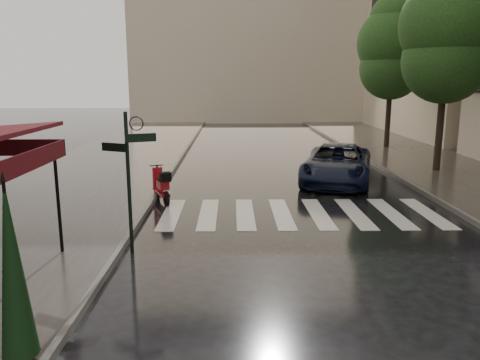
{
  "coord_description": "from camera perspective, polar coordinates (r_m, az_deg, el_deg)",
  "views": [
    {
      "loc": [
        1.02,
        -6.88,
        3.72
      ],
      "look_at": [
        1.22,
        4.07,
        1.4
      ],
      "focal_mm": 35.0,
      "sensor_mm": 36.0,
      "label": 1
    }
  ],
  "objects": [
    {
      "name": "ground",
      "position": [
        7.89,
        -8.71,
        -16.33
      ],
      "size": [
        120.0,
        120.0,
        0.0
      ],
      "primitive_type": "plane",
      "color": "black",
      "rests_on": "ground"
    },
    {
      "name": "sidewalk_near",
      "position": [
        20.01,
        -17.04,
        0.89
      ],
      "size": [
        6.0,
        60.0,
        0.12
      ],
      "primitive_type": "cube",
      "color": "#38332D",
      "rests_on": "ground"
    },
    {
      "name": "sidewalk_far",
      "position": [
        21.33,
        24.62,
        0.98
      ],
      "size": [
        5.5,
        60.0,
        0.12
      ],
      "primitive_type": "cube",
      "color": "#38332D",
      "rests_on": "ground"
    },
    {
      "name": "curb_near",
      "position": [
        19.39,
        -8.34,
        1.0
      ],
      "size": [
        0.12,
        60.0,
        0.16
      ],
      "primitive_type": "cube",
      "color": "#595651",
      "rests_on": "ground"
    },
    {
      "name": "curb_far",
      "position": [
        20.28,
        17.47,
        1.05
      ],
      "size": [
        0.12,
        60.0,
        0.16
      ],
      "primitive_type": "cube",
      "color": "#595651",
      "rests_on": "ground"
    },
    {
      "name": "crosswalk",
      "position": [
        13.55,
        7.31,
        -4.05
      ],
      "size": [
        7.85,
        3.2,
        0.01
      ],
      "color": "silver",
      "rests_on": "ground"
    },
    {
      "name": "signpost",
      "position": [
        10.3,
        -13.44,
        1.06
      ],
      "size": [
        1.17,
        0.29,
        3.1
      ],
      "color": "black",
      "rests_on": "ground"
    },
    {
      "name": "backdrop_building",
      "position": [
        45.36,
        1.57,
        19.92
      ],
      "size": [
        22.0,
        6.0,
        20.0
      ],
      "primitive_type": "cube",
      "color": "#BBB18F",
      "rests_on": "ground"
    },
    {
      "name": "tree_mid",
      "position": [
        20.78,
        24.05,
        16.14
      ],
      "size": [
        3.8,
        3.8,
        8.34
      ],
      "color": "black",
      "rests_on": "sidewalk_far"
    },
    {
      "name": "tree_far",
      "position": [
        27.35,
        18.1,
        15.03
      ],
      "size": [
        3.8,
        3.8,
        8.16
      ],
      "color": "black",
      "rests_on": "sidewalk_far"
    },
    {
      "name": "scooter",
      "position": [
        14.8,
        -9.52,
        -0.77
      ],
      "size": [
        0.83,
        1.56,
        1.08
      ],
      "rotation": [
        0.0,
        0.0,
        0.39
      ],
      "color": "black",
      "rests_on": "ground"
    },
    {
      "name": "parked_car",
      "position": [
        17.75,
        11.75,
        1.95
      ],
      "size": [
        3.72,
        5.58,
        1.42
      ],
      "primitive_type": "imported",
      "rotation": [
        0.0,
        0.0,
        -0.29
      ],
      "color": "black",
      "rests_on": "ground"
    },
    {
      "name": "parasol_front",
      "position": [
        6.42,
        -25.98,
        -9.79
      ],
      "size": [
        0.45,
        0.45,
        2.52
      ],
      "color": "black",
      "rests_on": "sidewalk_near"
    }
  ]
}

